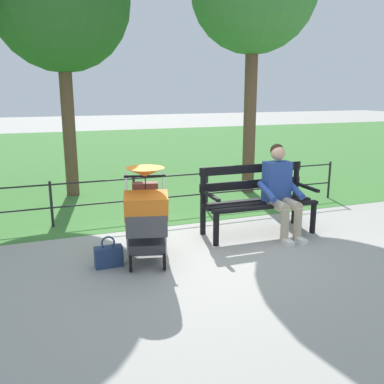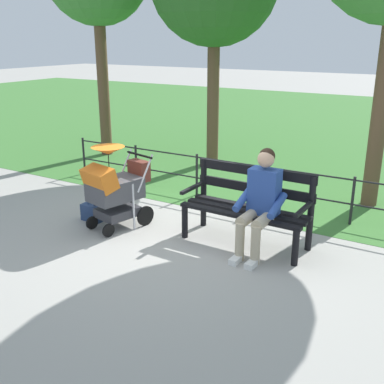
{
  "view_description": "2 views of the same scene",
  "coord_description": "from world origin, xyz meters",
  "px_view_note": "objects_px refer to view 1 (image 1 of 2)",
  "views": [
    {
      "loc": [
        2.04,
        5.0,
        2.0
      ],
      "look_at": [
        0.19,
        0.08,
        0.72
      ],
      "focal_mm": 39.55,
      "sensor_mm": 36.0,
      "label": 1
    },
    {
      "loc": [
        -3.07,
        4.97,
        2.51
      ],
      "look_at": [
        -0.15,
        0.09,
        0.61
      ],
      "focal_mm": 43.55,
      "sensor_mm": 36.0,
      "label": 2
    }
  ],
  "objects_px": {
    "person_on_bench": "(281,188)",
    "tree_behind_fence": "(60,2)",
    "handbag": "(109,256)",
    "stroller": "(146,214)",
    "park_bench": "(256,197)"
  },
  "relations": [
    {
      "from": "person_on_bench",
      "to": "tree_behind_fence",
      "type": "bearing_deg",
      "value": -53.94
    },
    {
      "from": "person_on_bench",
      "to": "handbag",
      "type": "height_order",
      "value": "person_on_bench"
    },
    {
      "from": "stroller",
      "to": "tree_behind_fence",
      "type": "distance_m",
      "value": 4.74
    },
    {
      "from": "handbag",
      "to": "tree_behind_fence",
      "type": "relative_size",
      "value": 0.08
    },
    {
      "from": "person_on_bench",
      "to": "tree_behind_fence",
      "type": "height_order",
      "value": "tree_behind_fence"
    },
    {
      "from": "park_bench",
      "to": "tree_behind_fence",
      "type": "bearing_deg",
      "value": -54.93
    },
    {
      "from": "park_bench",
      "to": "handbag",
      "type": "bearing_deg",
      "value": 12.64
    },
    {
      "from": "park_bench",
      "to": "tree_behind_fence",
      "type": "height_order",
      "value": "tree_behind_fence"
    },
    {
      "from": "stroller",
      "to": "handbag",
      "type": "height_order",
      "value": "stroller"
    },
    {
      "from": "stroller",
      "to": "handbag",
      "type": "distance_m",
      "value": 0.65
    },
    {
      "from": "park_bench",
      "to": "person_on_bench",
      "type": "relative_size",
      "value": 1.26
    },
    {
      "from": "person_on_bench",
      "to": "tree_behind_fence",
      "type": "xyz_separation_m",
      "value": [
        2.5,
        -3.43,
        2.83
      ]
    },
    {
      "from": "stroller",
      "to": "handbag",
      "type": "bearing_deg",
      "value": -1.02
    },
    {
      "from": "park_bench",
      "to": "handbag",
      "type": "xyz_separation_m",
      "value": [
        2.2,
        0.49,
        -0.4
      ]
    },
    {
      "from": "handbag",
      "to": "tree_behind_fence",
      "type": "height_order",
      "value": "tree_behind_fence"
    }
  ]
}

